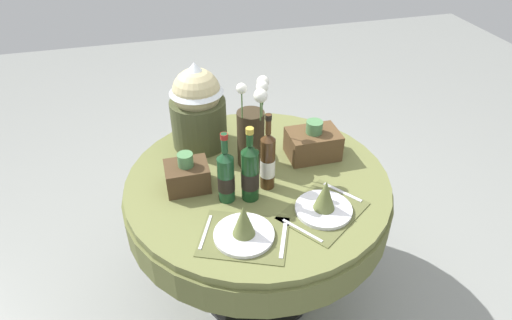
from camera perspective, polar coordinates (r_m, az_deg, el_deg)
The scene contains 11 objects.
ground at distance 2.60m, azimuth 0.18°, elevation -15.72°, with size 8.00×8.00×0.00m, color gray.
dining_table at distance 2.14m, azimuth 0.21°, elevation -5.02°, with size 1.24×1.24×0.76m.
place_setting_left at distance 1.74m, azimuth -1.58°, elevation -8.74°, with size 0.41×0.37×0.16m.
place_setting_right at distance 1.87m, azimuth 8.76°, elevation -5.45°, with size 0.43×0.41×0.16m.
flower_vase at distance 2.06m, azimuth -0.48°, elevation 3.57°, with size 0.17×0.19×0.45m.
wine_bottle_left at distance 1.92m, azimuth 1.51°, elevation -0.09°, with size 0.07×0.07×0.37m.
wine_bottle_centre at distance 1.86m, azimuth -0.76°, elevation -1.60°, with size 0.08×0.08×0.35m.
wine_bottle_rear at distance 1.87m, azimuth -3.87°, elevation -2.06°, with size 0.07×0.07×0.33m.
gift_tub_back_left at distance 2.19m, azimuth -7.54°, elevation 7.30°, with size 0.28×0.28×0.44m.
woven_basket_side_left at distance 1.99m, azimuth -8.83°, elevation -1.93°, with size 0.19×0.15×0.18m.
woven_basket_side_right at distance 2.18m, azimuth 7.32°, elevation 2.18°, with size 0.25×0.18×0.19m.
Camera 1 is at (-0.42, -1.57, 2.03)m, focal length 31.16 mm.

